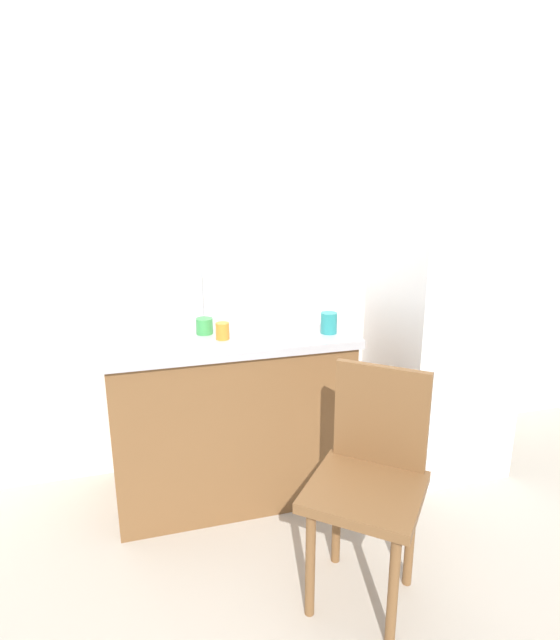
{
  "coord_description": "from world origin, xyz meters",
  "views": [
    {
      "loc": [
        -0.54,
        -1.68,
        1.57
      ],
      "look_at": [
        0.11,
        0.6,
        0.9
      ],
      "focal_mm": 28.64,
      "sensor_mm": 36.0,
      "label": 1
    }
  ],
  "objects_px": {
    "cup_orange": "(223,331)",
    "cup_teal": "(329,323)",
    "chair": "(370,476)",
    "refrigerator": "(439,333)",
    "cup_green": "(204,326)"
  },
  "relations": [
    {
      "from": "cup_green",
      "to": "cup_teal",
      "type": "xyz_separation_m",
      "value": [
        0.57,
        -0.15,
        0.01
      ]
    },
    {
      "from": "refrigerator",
      "to": "chair",
      "type": "distance_m",
      "value": 1.15
    },
    {
      "from": "chair",
      "to": "cup_teal",
      "type": "xyz_separation_m",
      "value": [
        0.08,
        0.66,
        0.4
      ]
    },
    {
      "from": "chair",
      "to": "cup_orange",
      "type": "distance_m",
      "value": 0.91
    },
    {
      "from": "chair",
      "to": "cup_orange",
      "type": "bearing_deg",
      "value": 161.26
    },
    {
      "from": "cup_orange",
      "to": "cup_teal",
      "type": "distance_m",
      "value": 0.5
    },
    {
      "from": "cup_green",
      "to": "cup_teal",
      "type": "relative_size",
      "value": 0.8
    },
    {
      "from": "cup_green",
      "to": "cup_orange",
      "type": "relative_size",
      "value": 1.04
    },
    {
      "from": "chair",
      "to": "cup_green",
      "type": "height_order",
      "value": "cup_green"
    },
    {
      "from": "refrigerator",
      "to": "cup_green",
      "type": "relative_size",
      "value": 18.68
    },
    {
      "from": "cup_green",
      "to": "refrigerator",
      "type": "bearing_deg",
      "value": -0.33
    },
    {
      "from": "chair",
      "to": "cup_orange",
      "type": "xyz_separation_m",
      "value": [
        -0.42,
        0.71,
        0.39
      ]
    },
    {
      "from": "cup_teal",
      "to": "refrigerator",
      "type": "bearing_deg",
      "value": 11.67
    },
    {
      "from": "cup_orange",
      "to": "chair",
      "type": "bearing_deg",
      "value": -59.36
    },
    {
      "from": "cup_green",
      "to": "cup_orange",
      "type": "height_order",
      "value": "cup_orange"
    }
  ]
}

